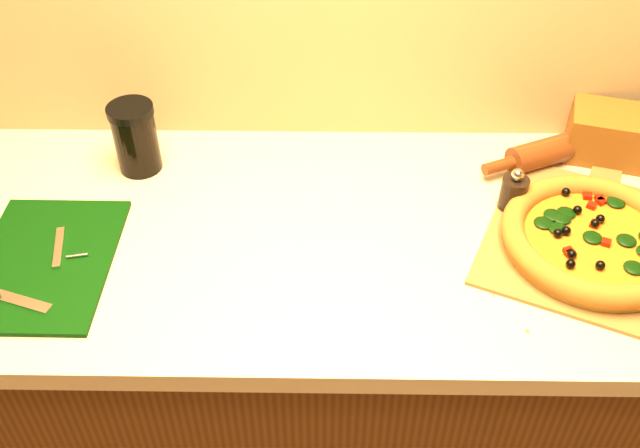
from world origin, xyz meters
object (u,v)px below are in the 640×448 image
Objects in this scene: rolling_pin at (572,145)px; dark_jar at (136,138)px; pizza_peel at (589,236)px; pepper_grinder at (513,193)px; cutting_board at (43,263)px; pizza at (594,239)px.

dark_jar is at bearing -176.84° from rolling_pin.
dark_jar reaches higher than pizza_peel.
dark_jar reaches higher than pepper_grinder.
cutting_board is 0.89m from pepper_grinder.
cutting_board is at bearing -169.17° from pepper_grinder.
dark_jar is at bearing -169.15° from pizza_peel.
rolling_pin is at bearing 83.92° from pizza.
dark_jar is at bearing 68.15° from cutting_board.
cutting_board reaches higher than pizza_peel.
cutting_board is 3.43× the size of pepper_grinder.
cutting_board is 0.83× the size of rolling_pin.
rolling_pin is at bearing 47.93° from pepper_grinder.
pizza is 3.42× the size of pepper_grinder.
cutting_board is (-1.00, -0.09, 0.00)m from pizza_peel.
pizza_peel is at bearing -30.83° from pepper_grinder.
cutting_board is at bearing -177.03° from pizza.
pepper_grinder reaches higher than pizza_peel.
dark_jar is (-0.75, 0.13, 0.03)m from pepper_grinder.
pepper_grinder is (0.87, 0.17, 0.03)m from cutting_board.
pizza_peel is 0.91m from dark_jar.
pizza_peel is at bearing -95.46° from rolling_pin.
pizza is 0.82× the size of rolling_pin.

